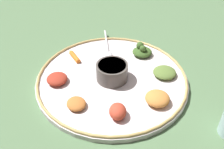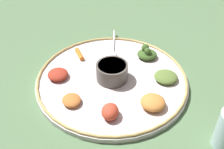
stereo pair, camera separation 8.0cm
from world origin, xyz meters
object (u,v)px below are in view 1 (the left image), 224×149
(center_bowl, at_px, (112,71))
(carrot_near_spoon, at_px, (74,56))
(spoon, at_px, (108,48))
(greens_pile, at_px, (142,50))

(center_bowl, bearing_deg, carrot_near_spoon, -61.70)
(spoon, relative_size, greens_pile, 2.09)
(spoon, relative_size, carrot_near_spoon, 2.30)
(center_bowl, distance_m, spoon, 0.16)
(spoon, distance_m, carrot_near_spoon, 0.12)
(greens_pile, height_order, carrot_near_spoon, greens_pile)
(spoon, xyz_separation_m, carrot_near_spoon, (0.12, 0.01, 0.00))
(center_bowl, height_order, spoon, center_bowl)
(carrot_near_spoon, bearing_deg, spoon, -175.59)
(carrot_near_spoon, bearing_deg, center_bowl, 118.30)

